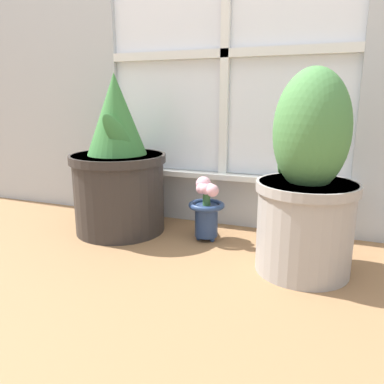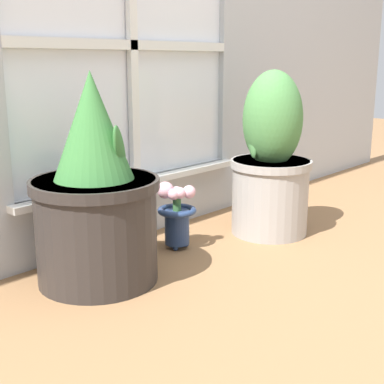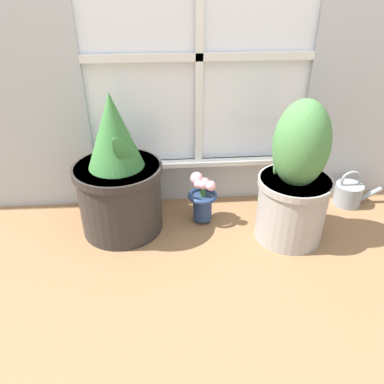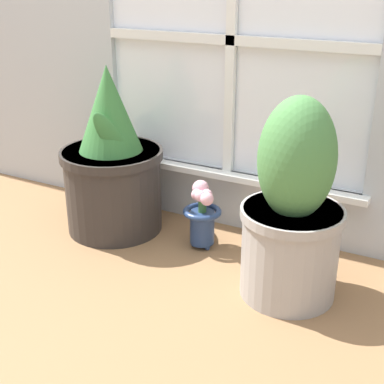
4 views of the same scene
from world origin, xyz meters
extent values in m
plane|color=olive|center=(0.00, 0.00, 0.00)|extent=(10.00, 10.00, 0.00)
cube|color=#B2B7BC|center=(0.00, 0.52, 0.12)|extent=(1.07, 0.05, 0.24)
cube|color=white|center=(0.00, 0.53, 0.75)|extent=(1.07, 0.02, 1.02)
cube|color=white|center=(0.00, 0.51, 0.75)|extent=(0.04, 0.02, 1.02)
cube|color=white|center=(0.00, 0.51, 0.75)|extent=(1.07, 0.02, 0.04)
cube|color=white|center=(0.00, 0.48, 0.23)|extent=(1.13, 0.06, 0.02)
cylinder|color=#2D2826|center=(-0.39, 0.26, 0.17)|extent=(0.38, 0.38, 0.34)
cylinder|color=#2D2826|center=(-0.39, 0.26, 0.32)|extent=(0.41, 0.41, 0.03)
cylinder|color=#38281E|center=(-0.39, 0.26, 0.33)|extent=(0.35, 0.35, 0.01)
cone|color=#387538|center=(-0.39, 0.26, 0.50)|extent=(0.25, 0.25, 0.33)
ellipsoid|color=#387538|center=(-0.34, 0.19, 0.42)|extent=(0.15, 0.12, 0.21)
cylinder|color=#9E9993|center=(0.39, 0.13, 0.15)|extent=(0.31, 0.31, 0.31)
cylinder|color=#9E9993|center=(0.39, 0.13, 0.29)|extent=(0.33, 0.33, 0.03)
cylinder|color=#38281E|center=(0.39, 0.13, 0.30)|extent=(0.28, 0.28, 0.01)
ellipsoid|color=#477F42|center=(0.39, 0.13, 0.47)|extent=(0.24, 0.24, 0.39)
ellipsoid|color=#477F42|center=(0.31, 0.17, 0.40)|extent=(0.08, 0.11, 0.17)
sphere|color=navy|center=(0.00, 0.31, 0.01)|extent=(0.02, 0.02, 0.02)
sphere|color=navy|center=(-0.03, 0.26, 0.01)|extent=(0.02, 0.02, 0.02)
sphere|color=navy|center=(0.03, 0.26, 0.01)|extent=(0.02, 0.02, 0.02)
cylinder|color=navy|center=(0.00, 0.28, 0.08)|extent=(0.09, 0.09, 0.13)
torus|color=navy|center=(0.00, 0.28, 0.15)|extent=(0.15, 0.15, 0.02)
cylinder|color=#386633|center=(0.00, 0.28, 0.18)|extent=(0.03, 0.03, 0.07)
sphere|color=#DB9EAD|center=(0.00, 0.28, 0.21)|extent=(0.04, 0.04, 0.04)
sphere|color=#DB9EAD|center=(0.01, 0.29, 0.22)|extent=(0.04, 0.04, 0.04)
sphere|color=#DB9EAD|center=(-0.03, 0.31, 0.23)|extent=(0.06, 0.06, 0.06)
sphere|color=#DB9EAD|center=(-0.02, 0.28, 0.22)|extent=(0.04, 0.04, 0.04)
sphere|color=#DB9EAD|center=(0.00, 0.26, 0.22)|extent=(0.04, 0.04, 0.04)
sphere|color=#DB9EAD|center=(0.03, 0.25, 0.22)|extent=(0.05, 0.05, 0.05)
camera|label=1|loc=(0.46, -1.10, 0.57)|focal=35.00mm
camera|label=2|loc=(-1.39, -1.06, 0.70)|focal=50.00mm
camera|label=3|loc=(-0.18, -1.27, 1.10)|focal=35.00mm
camera|label=4|loc=(0.82, -1.36, 1.00)|focal=50.00mm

